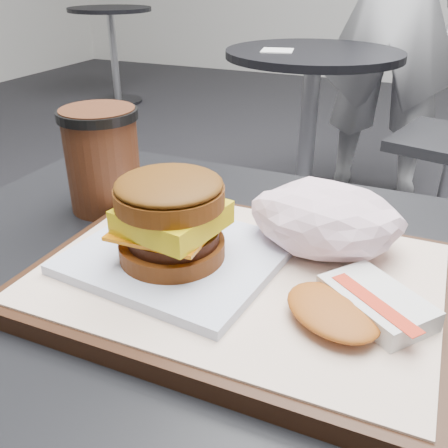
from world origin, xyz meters
TOP-DOWN VIEW (x-y plane):
  - customer_table at (0.00, 0.00)m, footprint 0.80×0.60m
  - serving_tray at (-0.00, -0.00)m, footprint 0.38×0.28m
  - breakfast_sandwich at (-0.07, -0.02)m, footprint 0.21×0.19m
  - hash_brown at (0.11, -0.03)m, footprint 0.14×0.13m
  - crumpled_wrapper at (0.06, 0.07)m, footprint 0.15×0.12m
  - coffee_cup at (-0.23, 0.10)m, footprint 0.10×0.10m
  - neighbor_table at (-0.35, 1.65)m, footprint 0.70×0.70m
  - napkin at (-0.48, 1.57)m, footprint 0.14×0.14m
  - patron at (-0.12, 2.16)m, footprint 0.66×0.45m
  - bg_table_mid at (-2.40, 3.20)m, footprint 0.66×0.66m

SIDE VIEW (x-z plane):
  - neighbor_table at x=-0.35m, z-range 0.18..0.93m
  - bg_table_mid at x=-2.40m, z-range 0.19..0.94m
  - customer_table at x=0.00m, z-range 0.20..0.97m
  - napkin at x=-0.48m, z-range 0.75..0.75m
  - serving_tray at x=0.00m, z-range 0.77..0.79m
  - hash_brown at x=0.11m, z-range 0.79..0.81m
  - crumpled_wrapper at x=0.06m, z-range 0.79..0.86m
  - breakfast_sandwich at x=-0.07m, z-range 0.78..0.88m
  - coffee_cup at x=-0.23m, z-range 0.78..0.90m
  - patron at x=-0.12m, z-range 0.00..1.77m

